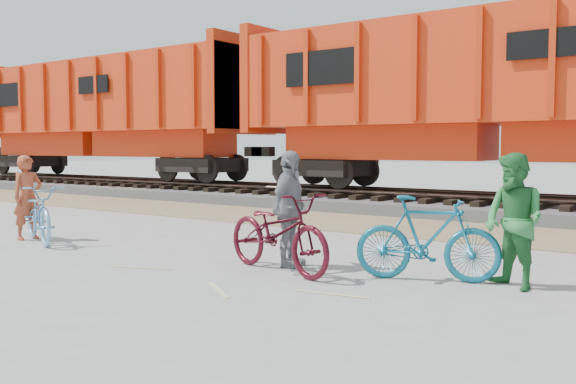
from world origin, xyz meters
name	(u,v)px	position (x,y,z in m)	size (l,w,h in m)	color
ground	(234,267)	(0.00, 0.00, 0.00)	(120.00, 120.00, 0.00)	#9E9E99
gravel_strip	(406,227)	(0.00, 5.50, 0.01)	(120.00, 3.00, 0.02)	#93805B
ballast_bed	(467,208)	(0.00, 9.00, 0.15)	(120.00, 4.00, 0.30)	slate
track	(467,195)	(0.00, 9.00, 0.47)	(120.00, 2.60, 0.24)	black
hopper_car_left	(105,112)	(-14.21, 9.00, 3.01)	(14.00, 3.13, 4.65)	black
hopper_car_center	(501,92)	(0.79, 9.00, 3.01)	(14.00, 3.13, 4.65)	black
bicycle_blue	(39,214)	(-4.31, -0.22, 0.51)	(0.68, 1.94, 1.02)	#79B5DB
bicycle_teal	(427,239)	(2.56, 0.73, 0.54)	(0.50, 1.79, 1.07)	#11637D
bicycle_maroon	(278,232)	(0.70, 0.10, 0.54)	(0.72, 2.06, 1.08)	#460C16
person_solo	(28,197)	(-4.81, -0.12, 0.77)	(0.56, 0.37, 1.53)	#A94528
person_man	(514,221)	(3.56, 0.93, 0.81)	(0.78, 0.61, 1.61)	#2C7C3B
person_woman	(289,209)	(0.60, 0.50, 0.81)	(0.96, 0.40, 1.63)	gray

